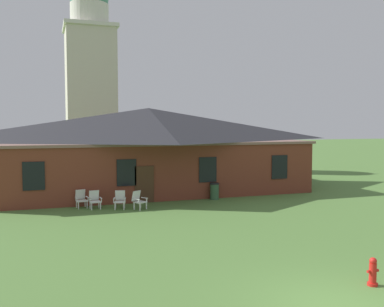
# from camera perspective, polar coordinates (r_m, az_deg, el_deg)

# --- Properties ---
(brick_building) EXTENTS (20.21, 10.40, 5.56)m
(brick_building) POSITION_cam_1_polar(r_m,az_deg,el_deg) (29.26, -5.86, 0.75)
(brick_building) COLOR brown
(brick_building) RESTS_ON ground
(dome_tower) EXTENTS (5.18, 5.18, 20.06)m
(dome_tower) POSITION_cam_1_polar(r_m,az_deg,el_deg) (45.03, -13.48, 9.87)
(dome_tower) COLOR beige
(dome_tower) RESTS_ON ground
(lawn_chair_by_porch) EXTENTS (0.70, 0.74, 0.96)m
(lawn_chair_by_porch) POSITION_cam_1_polar(r_m,az_deg,el_deg) (23.53, -14.67, -5.85)
(lawn_chair_by_porch) COLOR silver
(lawn_chair_by_porch) RESTS_ON ground
(lawn_chair_near_door) EXTENTS (0.68, 0.71, 0.96)m
(lawn_chair_near_door) POSITION_cam_1_polar(r_m,az_deg,el_deg) (23.07, -12.94, -6.02)
(lawn_chair_near_door) COLOR white
(lawn_chair_near_door) RESTS_ON ground
(lawn_chair_left_end) EXTENTS (0.73, 0.78, 0.96)m
(lawn_chair_left_end) POSITION_cam_1_polar(r_m,az_deg,el_deg) (22.80, -9.66, -6.09)
(lawn_chair_left_end) COLOR white
(lawn_chair_left_end) RESTS_ON ground
(lawn_chair_middle) EXTENTS (0.84, 0.86, 0.96)m
(lawn_chair_middle) POSITION_cam_1_polar(r_m,az_deg,el_deg) (22.55, -7.19, -6.17)
(lawn_chair_middle) COLOR white
(lawn_chair_middle) RESTS_ON ground
(fire_hydrant) EXTENTS (0.36, 0.28, 0.79)m
(fire_hydrant) POSITION_cam_1_polar(r_m,az_deg,el_deg) (13.10, 23.11, -14.45)
(fire_hydrant) COLOR red
(fire_hydrant) RESTS_ON ground
(trash_bin) EXTENTS (0.56, 0.56, 0.98)m
(trash_bin) POSITION_cam_1_polar(r_m,az_deg,el_deg) (25.29, 3.04, -5.06)
(trash_bin) COLOR #335638
(trash_bin) RESTS_ON ground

